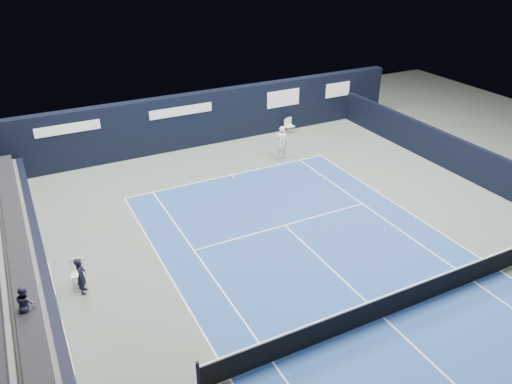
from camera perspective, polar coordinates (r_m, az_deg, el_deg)
ground at (r=18.36m, az=10.30°, el=-10.22°), size 48.00×48.00×0.00m
court_surface at (r=17.22m, az=14.34°, el=-13.73°), size 10.97×23.77×0.01m
enclosure_wall_right at (r=27.01m, az=23.49°, el=3.07°), size 0.30×22.00×1.80m
folding_chair_back_a at (r=31.01m, az=3.56°, el=7.80°), size 0.46×0.48×0.85m
folding_chair_back_b at (r=31.03m, az=3.87°, el=7.74°), size 0.47×0.46×0.94m
line_judge_chair at (r=18.80m, az=-19.73°, el=-8.41°), size 0.52×0.51×1.02m
line_judge at (r=18.28m, az=-19.33°, el=-9.02°), size 0.48×0.59×1.39m
court_markings at (r=17.22m, az=14.35°, el=-13.72°), size 11.03×23.83×0.00m
tennis_net at (r=16.90m, az=14.55°, el=-12.45°), size 12.90×0.10×1.10m
back_sponsor_wall at (r=28.96m, az=-6.77°, el=8.25°), size 26.00×0.63×3.10m
side_barrier_left at (r=18.47m, az=-22.73°, el=-9.66°), size 0.33×22.00×1.20m
tennis_player at (r=27.20m, az=2.93°, el=5.68°), size 0.79×0.94×1.85m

